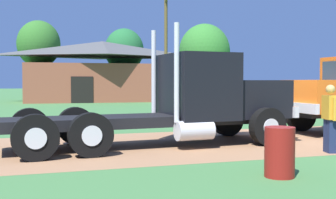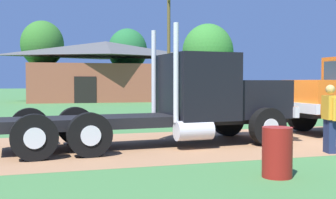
{
  "view_description": "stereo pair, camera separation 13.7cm",
  "coord_description": "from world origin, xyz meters",
  "px_view_note": "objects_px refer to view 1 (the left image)",
  "views": [
    {
      "loc": [
        -6.86,
        -11.22,
        1.8
      ],
      "look_at": [
        -3.16,
        0.61,
        1.26
      ],
      "focal_mm": 44.62,
      "sensor_mm": 36.0,
      "label": 1
    },
    {
      "loc": [
        -6.73,
        -11.26,
        1.8
      ],
      "look_at": [
        -3.16,
        0.61,
        1.26
      ],
      "focal_mm": 44.62,
      "sensor_mm": 36.0,
      "label": 2
    }
  ],
  "objects_px": {
    "truck_foreground_white": "(192,101)",
    "steel_barrel": "(280,152)",
    "utility_pole_far": "(166,46)",
    "visitor_standing_near": "(330,116)",
    "shed_building": "(103,72)"
  },
  "relations": [
    {
      "from": "truck_foreground_white",
      "to": "steel_barrel",
      "type": "bearing_deg",
      "value": -89.16
    },
    {
      "from": "steel_barrel",
      "to": "truck_foreground_white",
      "type": "bearing_deg",
      "value": 90.84
    },
    {
      "from": "utility_pole_far",
      "to": "visitor_standing_near",
      "type": "bearing_deg",
      "value": -96.62
    },
    {
      "from": "visitor_standing_near",
      "to": "shed_building",
      "type": "relative_size",
      "value": 0.12
    },
    {
      "from": "truck_foreground_white",
      "to": "steel_barrel",
      "type": "height_order",
      "value": "truck_foreground_white"
    },
    {
      "from": "visitor_standing_near",
      "to": "shed_building",
      "type": "xyz_separation_m",
      "value": [
        -1.33,
        29.11,
        1.7
      ]
    },
    {
      "from": "truck_foreground_white",
      "to": "steel_barrel",
      "type": "xyz_separation_m",
      "value": [
        0.06,
        -4.44,
        -0.75
      ]
    },
    {
      "from": "shed_building",
      "to": "visitor_standing_near",
      "type": "bearing_deg",
      "value": -87.38
    },
    {
      "from": "truck_foreground_white",
      "to": "visitor_standing_near",
      "type": "relative_size",
      "value": 4.92
    },
    {
      "from": "visitor_standing_near",
      "to": "shed_building",
      "type": "bearing_deg",
      "value": 92.62
    },
    {
      "from": "steel_barrel",
      "to": "utility_pole_far",
      "type": "distance_m",
      "value": 25.37
    },
    {
      "from": "visitor_standing_near",
      "to": "shed_building",
      "type": "distance_m",
      "value": 29.19
    },
    {
      "from": "visitor_standing_near",
      "to": "utility_pole_far",
      "type": "bearing_deg",
      "value": 83.38
    },
    {
      "from": "shed_building",
      "to": "utility_pole_far",
      "type": "xyz_separation_m",
      "value": [
        3.94,
        -6.61,
        1.94
      ]
    },
    {
      "from": "truck_foreground_white",
      "to": "visitor_standing_near",
      "type": "height_order",
      "value": "truck_foreground_white"
    }
  ]
}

